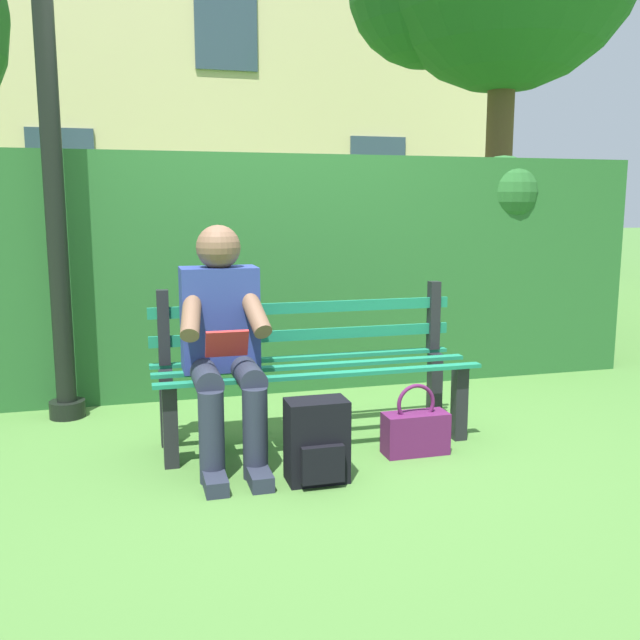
% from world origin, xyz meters
% --- Properties ---
extents(ground, '(60.00, 60.00, 0.00)m').
position_xyz_m(ground, '(0.00, 0.00, 0.00)').
color(ground, '#477533').
extents(park_bench, '(1.68, 0.48, 0.82)m').
position_xyz_m(park_bench, '(0.00, -0.06, 0.40)').
color(park_bench, black).
rests_on(park_bench, ground).
extents(person_seated, '(0.44, 0.73, 1.16)m').
position_xyz_m(person_seated, '(0.49, 0.10, 0.61)').
color(person_seated, navy).
rests_on(person_seated, ground).
extents(hedge_backdrop, '(4.51, 0.66, 1.61)m').
position_xyz_m(hedge_backdrop, '(-0.43, -1.31, 0.82)').
color(hedge_backdrop, '#265B28').
rests_on(hedge_backdrop, ground).
extents(building_facade, '(9.34, 3.30, 6.09)m').
position_xyz_m(building_facade, '(-0.56, -8.66, 3.05)').
color(building_facade, beige).
rests_on(building_facade, ground).
extents(backpack, '(0.28, 0.24, 0.38)m').
position_xyz_m(backpack, '(0.13, 0.51, 0.19)').
color(backpack, black).
rests_on(backpack, ground).
extents(handbag, '(0.33, 0.14, 0.37)m').
position_xyz_m(handbag, '(-0.45, 0.30, 0.12)').
color(handbag, '#59194C').
rests_on(handbag, ground).
extents(lamp_post, '(0.28, 0.28, 3.58)m').
position_xyz_m(lamp_post, '(1.31, -0.82, 2.11)').
color(lamp_post, black).
rests_on(lamp_post, ground).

